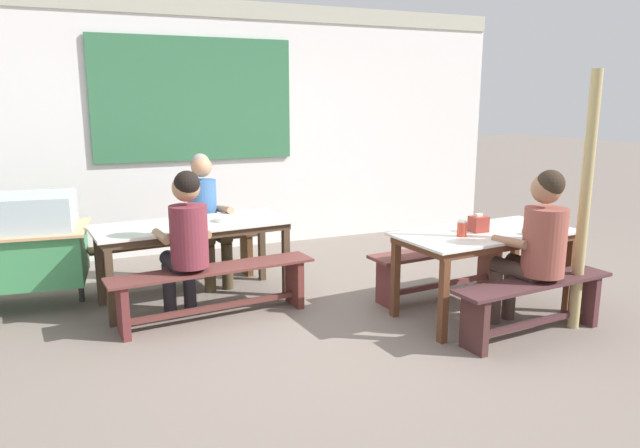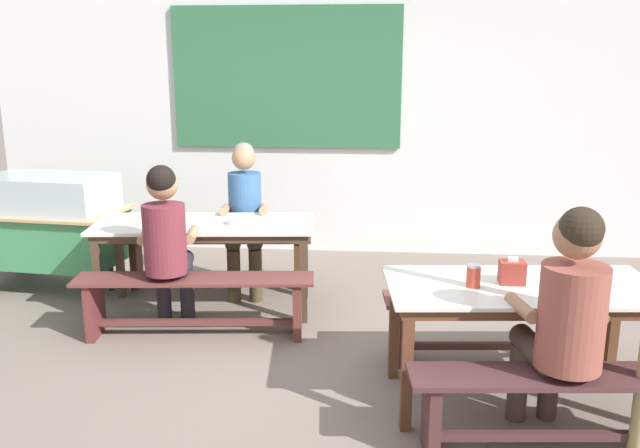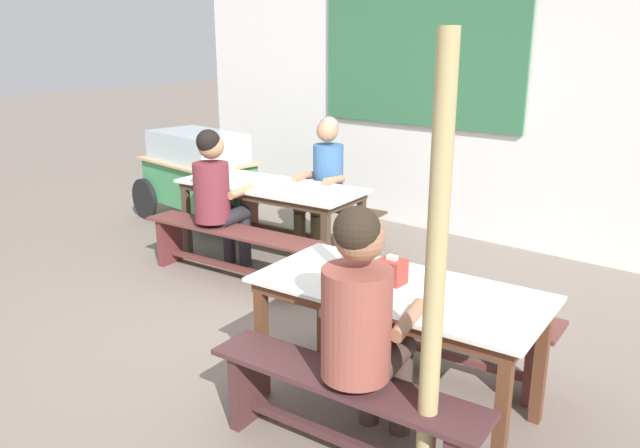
% 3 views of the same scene
% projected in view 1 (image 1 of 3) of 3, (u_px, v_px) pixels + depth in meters
% --- Properties ---
extents(ground_plane, '(40.00, 40.00, 0.00)m').
position_uv_depth(ground_plane, '(330.00, 321.00, 4.92)').
color(ground_plane, slate).
extents(backdrop_wall, '(7.16, 0.23, 2.94)m').
position_uv_depth(backdrop_wall, '(234.00, 122.00, 7.11)').
color(backdrop_wall, white).
rests_on(backdrop_wall, ground_plane).
extents(dining_table_far, '(1.79, 0.85, 0.73)m').
position_uv_depth(dining_table_far, '(193.00, 231.00, 5.28)').
color(dining_table_far, silver).
rests_on(dining_table_far, ground_plane).
extents(dining_table_near, '(1.60, 0.87, 0.73)m').
position_uv_depth(dining_table_near, '(485.00, 240.00, 4.93)').
color(dining_table_near, silver).
rests_on(dining_table_near, ground_plane).
extents(bench_far_back, '(1.70, 0.41, 0.45)m').
position_uv_depth(bench_far_back, '(179.00, 256.00, 5.82)').
color(bench_far_back, '#533522').
rests_on(bench_far_back, ground_plane).
extents(bench_far_front, '(1.75, 0.47, 0.45)m').
position_uv_depth(bench_far_front, '(214.00, 286.00, 4.88)').
color(bench_far_front, brown).
rests_on(bench_far_front, ground_plane).
extents(bench_near_back, '(1.48, 0.44, 0.45)m').
position_uv_depth(bench_near_back, '(441.00, 264.00, 5.48)').
color(bench_near_back, brown).
rests_on(bench_near_back, ground_plane).
extents(bench_near_front, '(1.45, 0.42, 0.45)m').
position_uv_depth(bench_near_front, '(534.00, 300.00, 4.53)').
color(bench_near_front, '#492A2C').
rests_on(bench_near_front, ground_plane).
extents(food_cart, '(1.65, 0.94, 1.01)m').
position_uv_depth(food_cart, '(8.00, 243.00, 5.10)').
color(food_cart, '#429558').
rests_on(food_cart, ground_plane).
extents(person_left_back_turned, '(0.45, 0.53, 1.27)m').
position_uv_depth(person_left_back_turned, '(186.00, 236.00, 4.75)').
color(person_left_back_turned, '#29272E').
rests_on(person_left_back_turned, ground_plane).
extents(person_center_facing, '(0.44, 0.58, 1.30)m').
position_uv_depth(person_center_facing, '(206.00, 212.00, 5.79)').
color(person_center_facing, '#4A3D26').
rests_on(person_center_facing, ground_plane).
extents(person_near_front, '(0.48, 0.59, 1.31)m').
position_uv_depth(person_near_front, '(537.00, 240.00, 4.52)').
color(person_near_front, '#483630').
rests_on(person_near_front, ground_plane).
extents(tissue_box, '(0.14, 0.12, 0.16)m').
position_uv_depth(tissue_box, '(478.00, 224.00, 4.90)').
color(tissue_box, '#9A362C').
rests_on(tissue_box, dining_table_near).
extents(condiment_jar, '(0.08, 0.08, 0.13)m').
position_uv_depth(condiment_jar, '(462.00, 228.00, 4.74)').
color(condiment_jar, '#D24633').
rests_on(condiment_jar, dining_table_near).
extents(soup_bowl, '(0.16, 0.16, 0.04)m').
position_uv_depth(soup_bowl, '(222.00, 219.00, 5.33)').
color(soup_bowl, silver).
rests_on(soup_bowl, dining_table_far).
extents(wooden_support_post, '(0.09, 0.09, 2.04)m').
position_uv_depth(wooden_support_post, '(585.00, 204.00, 4.56)').
color(wooden_support_post, tan).
rests_on(wooden_support_post, ground_plane).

